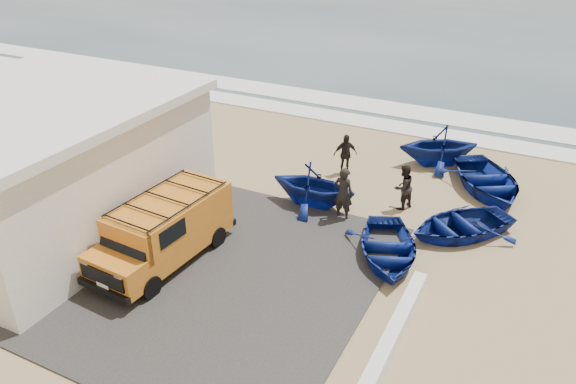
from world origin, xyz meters
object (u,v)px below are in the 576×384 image
at_px(parapet, 387,348).
at_px(boat_mid_left, 313,185).
at_px(van, 165,228).
at_px(boat_far_left, 439,145).
at_px(building, 34,163).
at_px(boat_near_right, 461,225).
at_px(fisherman_middle, 403,187).
at_px(fisherman_front, 343,193).
at_px(fisherman_back, 345,154).
at_px(boat_near_left, 388,248).
at_px(boat_mid_right, 487,180).

distance_m(parapet, boat_mid_left, 7.75).
height_order(van, boat_far_left, van).
xyz_separation_m(building, boat_near_right, (12.91, 5.44, -1.79)).
height_order(parapet, van, van).
bearing_deg(fisherman_middle, fisherman_front, -16.60).
distance_m(boat_far_left, fisherman_front, 6.20).
distance_m(boat_far_left, fisherman_back, 4.01).
distance_m(boat_near_left, fisherman_back, 6.15).
relative_size(building, boat_near_right, 2.57).
distance_m(building, fisherman_front, 10.28).
relative_size(boat_near_right, fisherman_back, 2.21).
distance_m(boat_mid_right, fisherman_front, 6.01).
bearing_deg(boat_mid_right, van, -161.92).
xyz_separation_m(van, boat_mid_left, (2.54, 5.13, -0.28)).
bearing_deg(boat_near_right, fisherman_front, -127.10).
bearing_deg(boat_mid_left, fisherman_front, -106.86).
height_order(boat_near_left, boat_mid_right, boat_mid_right).
height_order(boat_near_left, fisherman_back, fisherman_back).
bearing_deg(parapet, boat_near_left, 107.79).
bearing_deg(fisherman_back, boat_near_right, -66.62).
bearing_deg(building, fisherman_back, 46.22).
height_order(building, boat_near_right, building).
bearing_deg(boat_near_left, boat_far_left, 69.98).
distance_m(van, fisherman_back, 8.55).
distance_m(parapet, van, 7.40).
distance_m(building, boat_mid_right, 16.08).
xyz_separation_m(boat_mid_right, fisherman_front, (-4.08, -4.39, 0.52)).
xyz_separation_m(parapet, fisherman_back, (-4.72, 9.12, 0.55)).
xyz_separation_m(boat_near_left, fisherman_back, (-3.42, 5.08, 0.45)).
relative_size(van, boat_mid_left, 1.57).
xyz_separation_m(boat_far_left, fisherman_front, (-1.85, -5.92, 0.10)).
distance_m(fisherman_middle, fisherman_back, 3.39).
bearing_deg(boat_near_left, van, -175.23).
xyz_separation_m(boat_near_left, fisherman_middle, (-0.53, 3.31, 0.46)).
bearing_deg(fisherman_front, parapet, 124.88).
bearing_deg(van, boat_mid_left, 67.74).
xyz_separation_m(boat_near_right, boat_mid_left, (-5.15, -0.33, 0.44)).
relative_size(van, fisherman_middle, 2.93).
distance_m(building, fisherman_middle, 12.49).
distance_m(van, fisherman_middle, 8.39).
bearing_deg(fisherman_middle, boat_mid_left, -38.62).
height_order(boat_near_right, boat_mid_right, boat_mid_right).
bearing_deg(boat_mid_left, boat_near_left, -121.44).
bearing_deg(fisherman_back, fisherman_front, -108.52).
bearing_deg(boat_mid_right, boat_far_left, 114.49).
height_order(boat_near_left, fisherman_front, fisherman_front).
bearing_deg(van, fisherman_back, 76.58).
distance_m(boat_near_left, boat_far_left, 7.63).
height_order(boat_near_right, fisherman_front, fisherman_front).
xyz_separation_m(building, parapet, (12.50, -1.00, -1.89)).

